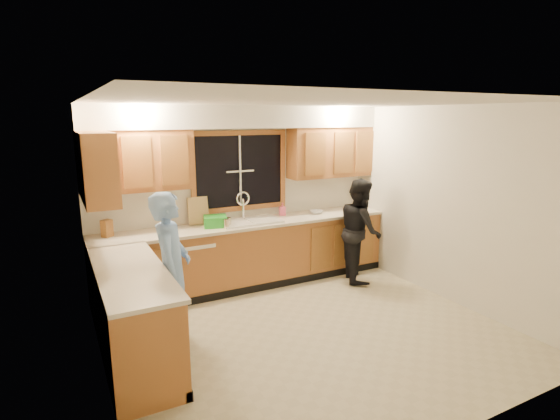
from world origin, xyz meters
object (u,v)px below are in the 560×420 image
at_px(bowl, 316,212).
at_px(stove, 144,342).
at_px(dish_crate, 215,221).
at_px(sink, 249,226).
at_px(dishwasher, 191,267).
at_px(man, 172,269).
at_px(knife_block, 107,228).
at_px(soap_bottle, 282,209).
at_px(woman, 360,230).

bearing_deg(bowl, stove, -147.75).
relative_size(dish_crate, bowl, 1.52).
height_order(sink, dishwasher, sink).
distance_m(man, knife_block, 1.34).
relative_size(stove, man, 0.55).
distance_m(knife_block, soap_bottle, 2.45).
bearing_deg(knife_block, dishwasher, -43.65).
distance_m(stove, soap_bottle, 3.17).
relative_size(knife_block, soap_bottle, 1.13).
bearing_deg(bowl, sink, -179.12).
xyz_separation_m(man, dish_crate, (0.87, 1.11, 0.18)).
height_order(dish_crate, soap_bottle, soap_bottle).
distance_m(man, dish_crate, 1.42).
bearing_deg(dish_crate, man, -128.10).
relative_size(sink, woman, 0.57).
distance_m(dishwasher, bowl, 2.04).
xyz_separation_m(stove, knife_block, (-0.04, 1.92, 0.58)).
xyz_separation_m(knife_block, dish_crate, (1.34, -0.12, -0.04)).
bearing_deg(dish_crate, soap_bottle, 9.08).
height_order(soap_bottle, bowl, soap_bottle).
relative_size(dishwasher, man, 0.50).
relative_size(dishwasher, dish_crate, 2.75).
relative_size(woman, soap_bottle, 7.98).
bearing_deg(sink, dish_crate, -177.58).
bearing_deg(dish_crate, sink, 2.42).
xyz_separation_m(knife_block, soap_bottle, (2.45, 0.06, -0.01)).
height_order(dishwasher, stove, stove).
height_order(sink, woman, woman).
relative_size(knife_block, bowl, 1.08).
relative_size(stove, bowl, 4.60).
xyz_separation_m(man, woman, (2.88, 0.58, -0.07)).
relative_size(sink, stove, 0.96).
height_order(sink, knife_block, sink).
bearing_deg(dish_crate, knife_block, 174.83).
xyz_separation_m(dishwasher, stove, (-0.95, -1.81, 0.04)).
distance_m(dishwasher, woman, 2.45).
distance_m(sink, dish_crate, 0.51).
distance_m(man, bowl, 2.74).
bearing_deg(man, woman, -57.37).
bearing_deg(dishwasher, bowl, 0.93).
relative_size(sink, dish_crate, 2.89).
bearing_deg(knife_block, woman, -48.06).
height_order(man, soap_bottle, man).
height_order(stove, woman, woman).
distance_m(dish_crate, soap_bottle, 1.12).
height_order(dishwasher, soap_bottle, soap_bottle).
relative_size(sink, dishwasher, 1.05).
height_order(dish_crate, bowl, dish_crate).
xyz_separation_m(dishwasher, woman, (2.36, -0.54, 0.34)).
height_order(sink, man, man).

